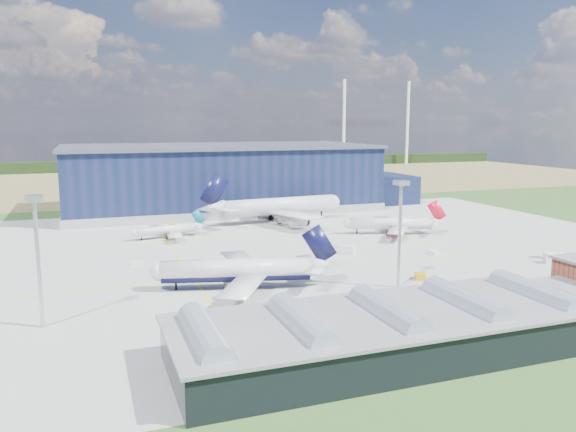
# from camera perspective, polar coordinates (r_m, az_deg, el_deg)

# --- Properties ---
(ground) EXTENTS (600.00, 600.00, 0.00)m
(ground) POSITION_cam_1_polar(r_m,az_deg,el_deg) (145.12, 1.56, -4.45)
(ground) COLOR #29481B
(ground) RESTS_ON ground
(apron) EXTENTS (220.00, 160.00, 0.08)m
(apron) POSITION_cam_1_polar(r_m,az_deg,el_deg) (154.20, 0.19, -3.60)
(apron) COLOR #969792
(apron) RESTS_ON ground
(farmland) EXTENTS (600.00, 220.00, 0.01)m
(farmland) POSITION_cam_1_polar(r_m,az_deg,el_deg) (356.52, -11.55, 3.62)
(farmland) COLOR olive
(farmland) RESTS_ON ground
(treeline) EXTENTS (600.00, 8.00, 8.00)m
(treeline) POSITION_cam_1_polar(r_m,az_deg,el_deg) (435.21, -13.14, 5.11)
(treeline) COLOR black
(treeline) RESTS_ON ground
(hangar) EXTENTS (145.00, 62.00, 26.10)m
(hangar) POSITION_cam_1_polar(r_m,az_deg,el_deg) (233.49, -6.36, 3.66)
(hangar) COLOR #101D37
(hangar) RESTS_ON ground
(glass_concourse) EXTENTS (78.00, 23.00, 8.60)m
(glass_concourse) POSITION_cam_1_polar(r_m,az_deg,el_deg) (89.82, 12.03, -11.03)
(glass_concourse) COLOR black
(glass_concourse) RESTS_ON ground
(light_mast_west) EXTENTS (2.60, 2.60, 23.00)m
(light_mast_west) POSITION_cam_1_polar(r_m,az_deg,el_deg) (103.17, -24.16, -2.21)
(light_mast_west) COLOR silver
(light_mast_west) RESTS_ON ground
(light_mast_center) EXTENTS (2.60, 2.60, 23.00)m
(light_mast_center) POSITION_cam_1_polar(r_m,az_deg,el_deg) (120.00, 11.34, -0.04)
(light_mast_center) COLOR silver
(light_mast_center) RESTS_ON ground
(airliner_navy) EXTENTS (49.05, 48.42, 13.18)m
(airliner_navy) POSITION_cam_1_polar(r_m,az_deg,el_deg) (118.90, -5.30, -4.33)
(airliner_navy) COLOR silver
(airliner_navy) RESTS_ON ground
(airliner_red) EXTENTS (42.66, 42.25, 10.79)m
(airliner_red) POSITION_cam_1_polar(r_m,az_deg,el_deg) (179.73, 10.34, -0.15)
(airliner_red) COLOR silver
(airliner_red) RESTS_ON ground
(airliner_widebody) EXTENTS (59.21, 58.15, 17.76)m
(airliner_widebody) POSITION_cam_1_polar(r_m,az_deg,el_deg) (198.55, -0.88, 1.92)
(airliner_widebody) COLOR silver
(airliner_widebody) RESTS_ON ground
(airliner_regional) EXTENTS (28.39, 27.97, 7.93)m
(airliner_regional) POSITION_cam_1_polar(r_m,az_deg,el_deg) (175.20, -12.33, -0.93)
(airliner_regional) COLOR silver
(airliner_regional) RESTS_ON ground
(gse_tug_b) EXTENTS (3.47, 3.98, 1.45)m
(gse_tug_b) POSITION_cam_1_polar(r_m,az_deg,el_deg) (130.11, 13.30, -6.01)
(gse_tug_b) COLOR gold
(gse_tug_b) RESTS_ON ground
(gse_cart_a) EXTENTS (2.66, 3.37, 1.28)m
(gse_cart_a) POSITION_cam_1_polar(r_m,az_deg,el_deg) (154.70, 14.53, -3.63)
(gse_cart_a) COLOR silver
(gse_cart_a) RESTS_ON ground
(gse_van_b) EXTENTS (5.25, 5.54, 2.40)m
(gse_van_b) POSITION_cam_1_polar(r_m,az_deg,el_deg) (151.78, 5.91, -3.41)
(gse_van_b) COLOR silver
(gse_van_b) RESTS_ON ground
(gse_tug_c) EXTENTS (2.91, 3.51, 1.32)m
(gse_tug_c) POSITION_cam_1_polar(r_m,az_deg,el_deg) (193.84, -11.66, -0.92)
(gse_tug_c) COLOR gold
(gse_tug_c) RESTS_ON ground
(gse_cart_b) EXTENTS (3.22, 2.85, 1.17)m
(gse_cart_b) POSITION_cam_1_polar(r_m,az_deg,el_deg) (143.34, -15.13, -4.71)
(gse_cart_b) COLOR silver
(gse_cart_b) RESTS_ON ground
(gse_van_c) EXTENTS (6.07, 4.52, 2.63)m
(gse_van_c) POSITION_cam_1_polar(r_m,az_deg,el_deg) (156.06, 25.52, -3.90)
(gse_van_c) COLOR silver
(gse_van_c) RESTS_ON ground
(car_b) EXTENTS (3.73, 1.51, 1.21)m
(car_b) POSITION_cam_1_polar(r_m,az_deg,el_deg) (108.96, 2.83, -8.86)
(car_b) COLOR #99999E
(car_b) RESTS_ON ground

